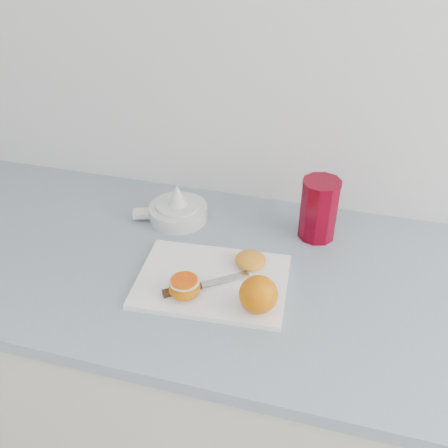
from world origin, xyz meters
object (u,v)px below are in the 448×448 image
object	(u,v)px
half_orange	(185,287)
citrus_juicer	(177,210)
counter	(219,391)
cutting_board	(212,281)
red_tumbler	(319,211)

from	to	relation	value
half_orange	citrus_juicer	distance (m)	0.29
counter	half_orange	xyz separation A→B (m)	(-0.03, -0.12, 0.48)
counter	citrus_juicer	xyz separation A→B (m)	(-0.14, 0.15, 0.47)
counter	citrus_juicer	size ratio (longest dim) A/B	14.35
cutting_board	half_orange	bearing A→B (deg)	-123.07
citrus_juicer	counter	bearing A→B (deg)	-45.42
citrus_juicer	red_tumbler	xyz separation A→B (m)	(0.34, 0.02, 0.04)
cutting_board	citrus_juicer	bearing A→B (deg)	125.79
counter	red_tumbler	bearing A→B (deg)	40.49
cutting_board	red_tumbler	xyz separation A→B (m)	(0.19, 0.23, 0.06)
counter	half_orange	size ratio (longest dim) A/B	41.29
cutting_board	half_orange	world-z (taller)	half_orange
cutting_board	red_tumbler	size ratio (longest dim) A/B	2.10
half_orange	citrus_juicer	bearing A→B (deg)	112.62
half_orange	red_tumbler	size ratio (longest dim) A/B	0.43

